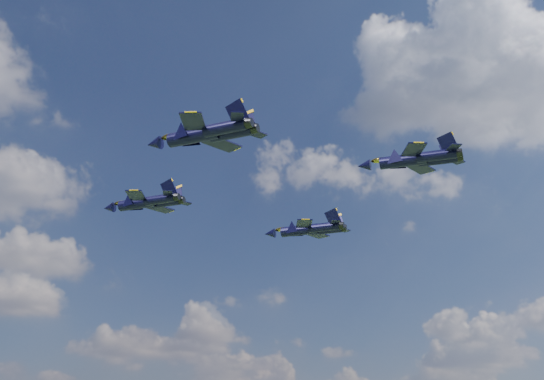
{
  "coord_description": "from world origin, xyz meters",
  "views": [
    {
      "loc": [
        -40.07,
        -72.08,
        29.21
      ],
      "look_at": [
        4.8,
        3.26,
        61.41
      ],
      "focal_mm": 45.0,
      "sensor_mm": 36.0,
      "label": 1
    }
  ],
  "objects": [
    {
      "name": "jet_left",
      "position": [
        -11.75,
        -6.11,
        61.92
      ],
      "size": [
        11.55,
        14.15,
        3.55
      ],
      "rotation": [
        0.0,
        0.0,
        0.61
      ],
      "color": "black"
    },
    {
      "name": "jet_lead",
      "position": [
        -9.24,
        18.74,
        61.54
      ],
      "size": [
        11.07,
        13.12,
        3.33
      ],
      "rotation": [
        0.0,
        0.0,
        0.64
      ],
      "color": "black"
    },
    {
      "name": "jet_right",
      "position": [
        18.28,
        17.89,
        61.5
      ],
      "size": [
        11.88,
        13.6,
        3.49
      ],
      "rotation": [
        0.0,
        0.0,
        0.67
      ],
      "color": "black"
    },
    {
      "name": "jet_slot",
      "position": [
        14.13,
        -12.42,
        62.13
      ],
      "size": [
        11.49,
        12.64,
        3.29
      ],
      "rotation": [
        0.0,
        0.0,
        0.7
      ],
      "color": "black"
    }
  ]
}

